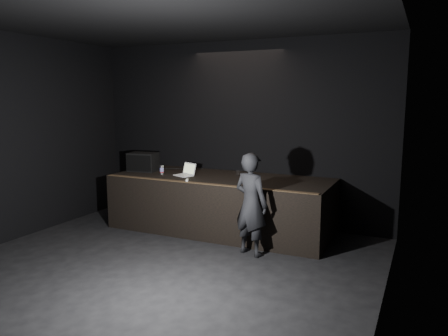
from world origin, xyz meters
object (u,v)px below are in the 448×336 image
beer_can (162,170)px  stage_monitor (143,162)px  person (251,204)px  stage_riser (221,204)px  laptop (186,172)px

beer_can → stage_monitor: bearing=160.7°
person → stage_riser: bearing=-27.3°
stage_riser → beer_can: 1.28m
laptop → person: 1.83m
stage_riser → person: 1.39m
stage_monitor → laptop: (1.02, -0.08, -0.12)m
laptop → beer_can: (-0.46, -0.11, 0.03)m
stage_monitor → person: bearing=-27.4°
stage_monitor → beer_can: stage_monitor is taller
laptop → beer_can: 0.47m
beer_can → person: (2.07, -0.70, -0.29)m
stage_monitor → beer_can: size_ratio=3.34×
stage_monitor → laptop: size_ratio=1.42×
person → beer_can: bearing=-1.5°
laptop → person: (1.62, -0.81, -0.26)m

